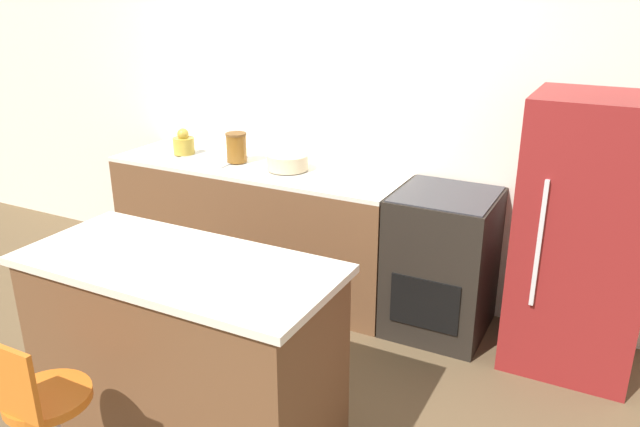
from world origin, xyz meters
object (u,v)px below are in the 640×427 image
Objects in this scene: stool_chair at (46,425)px; mixing_bowl at (288,162)px; kettle at (184,144)px; oven_range at (442,263)px; refrigerator at (583,237)px.

stool_chair is 3.05× the size of mixing_bowl.
stool_chair is 2.32m from mixing_bowl.
stool_chair is at bearing -87.28° from mixing_bowl.
mixing_bowl is at bearing -0.00° from kettle.
oven_range is 4.84× the size of kettle.
kettle is 0.68× the size of mixing_bowl.
mixing_bowl is at bearing 92.72° from stool_chair.
stool_chair is 2.54m from kettle.
refrigerator is at bearing 0.04° from oven_range.
stool_chair is (-1.04, -2.23, -0.06)m from oven_range.
oven_range is at bearing -0.24° from kettle.
mixing_bowl is (-0.11, 2.24, 0.58)m from stool_chair.
oven_range is 3.30× the size of mixing_bowl.
kettle is (-2.06, 0.01, 0.55)m from oven_range.
oven_range is 2.47m from stool_chair.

